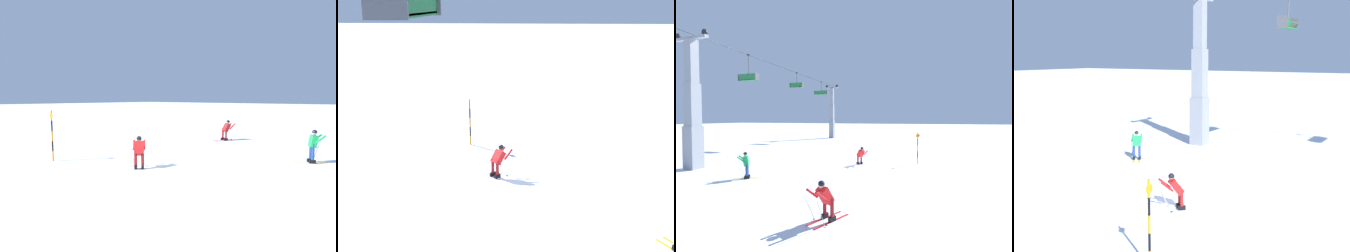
{
  "view_description": "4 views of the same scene",
  "coord_description": "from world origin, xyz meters",
  "views": [
    {
      "loc": [
        8.81,
        7.53,
        3.04
      ],
      "look_at": [
        0.41,
        0.23,
        1.92
      ],
      "focal_mm": 30.38,
      "sensor_mm": 36.0,
      "label": 1
    },
    {
      "loc": [
        -0.92,
        15.75,
        7.22
      ],
      "look_at": [
        0.11,
        -0.01,
        2.62
      ],
      "focal_mm": 46.05,
      "sensor_mm": 36.0,
      "label": 2
    },
    {
      "loc": [
        -16.08,
        -5.54,
        3.52
      ],
      "look_at": [
        1.62,
        0.4,
        2.89
      ],
      "focal_mm": 24.17,
      "sensor_mm": 36.0,
      "label": 3
    },
    {
      "loc": [
        8.67,
        -14.06,
        5.56
      ],
      "look_at": [
        0.29,
        -0.51,
        2.96
      ],
      "focal_mm": 46.27,
      "sensor_mm": 36.0,
      "label": 4
    }
  ],
  "objects": [
    {
      "name": "trail_marker_pole",
      "position": [
        2.32,
        -5.41,
        1.3
      ],
      "size": [
        0.07,
        0.28,
        2.43
      ],
      "color": "orange",
      "rests_on": "ground_plane"
    },
    {
      "name": "haul_cable",
      "position": [
        8.56,
        9.41,
        9.33
      ],
      "size": [
        32.23,
        0.05,
        0.05
      ],
      "primitive_type": "cylinder",
      "rotation": [
        0.0,
        1.57,
        0.0
      ],
      "color": "black"
    },
    {
      "name": "skier_distant_uphill",
      "position": [
        -9.09,
        -2.5,
        0.83
      ],
      "size": [
        1.69,
        1.2,
        1.57
      ],
      "color": "red",
      "rests_on": "ground_plane"
    },
    {
      "name": "skier_carving_main",
      "position": [
        0.53,
        -1.31,
        0.79
      ],
      "size": [
        1.51,
        1.53,
        1.51
      ],
      "color": "white",
      "rests_on": "ground_plane"
    },
    {
      "name": "chairlift_seat_nearest",
      "position": [
        0.86,
        9.41,
        7.33
      ],
      "size": [
        0.61,
        1.97,
        2.4
      ],
      "color": "black"
    },
    {
      "name": "skier_distant_downhill",
      "position": [
        -5.43,
        4.1,
        0.89
      ],
      "size": [
        1.18,
        1.54,
        1.58
      ],
      "color": "yellow",
      "rests_on": "ground_plane"
    },
    {
      "name": "ground_plane",
      "position": [
        0.0,
        0.0,
        0.0
      ],
      "size": [
        260.0,
        260.0,
        0.0
      ],
      "primitive_type": "plane",
      "color": "white"
    },
    {
      "name": "chairlift_seat_second",
      "position": [
        9.43,
        9.41,
        7.77
      ],
      "size": [
        0.61,
        1.82,
        1.93
      ],
      "color": "black"
    },
    {
      "name": "lift_tower_far",
      "position": [
        21.68,
        9.41,
        3.9
      ],
      "size": [
        0.81,
        2.34,
        9.49
      ],
      "color": "gray",
      "rests_on": "ground_plane"
    },
    {
      "name": "chairlift_seat_middle",
      "position": [
        17.01,
        9.41,
        7.64
      ],
      "size": [
        0.61,
        2.3,
        2.05
      ],
      "color": "black"
    },
    {
      "name": "lift_tower_near",
      "position": [
        -4.55,
        9.41,
        3.89
      ],
      "size": [
        0.92,
        2.92,
        9.49
      ],
      "color": "gray",
      "rests_on": "ground_plane"
    }
  ]
}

